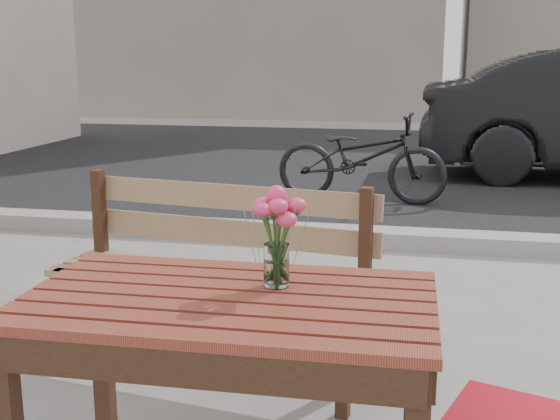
% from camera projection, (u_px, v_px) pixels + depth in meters
% --- Properties ---
extents(street, '(30.00, 8.12, 0.12)m').
position_uv_depth(street, '(353.00, 187.00, 7.10)').
color(street, black).
rests_on(street, ground).
extents(main_table, '(1.15, 0.68, 0.70)m').
position_uv_depth(main_table, '(229.00, 334.00, 1.96)').
color(main_table, '#592317').
rests_on(main_table, ground).
extents(main_bench, '(1.42, 0.60, 0.85)m').
position_uv_depth(main_bench, '(217.00, 254.00, 2.99)').
color(main_bench, '#8E6749').
rests_on(main_bench, ground).
extents(main_vase, '(0.16, 0.16, 0.29)m').
position_uv_depth(main_vase, '(276.00, 224.00, 1.98)').
color(main_vase, white).
rests_on(main_vase, main_table).
extents(bicycle, '(1.63, 0.71, 0.83)m').
position_uv_depth(bicycle, '(361.00, 157.00, 6.49)').
color(bicycle, black).
rests_on(bicycle, ground).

